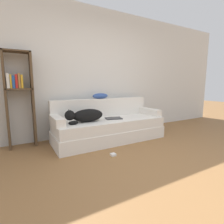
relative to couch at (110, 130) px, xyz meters
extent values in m
plane|color=olive|center=(-0.03, -1.62, -0.21)|extent=(20.00, 20.00, 0.00)
cube|color=silver|center=(-0.03, 0.63, 1.14)|extent=(7.94, 0.06, 2.70)
cube|color=silver|center=(0.00, 0.00, -0.09)|extent=(2.17, 0.81, 0.24)
cube|color=silver|center=(0.00, -0.01, 0.12)|extent=(2.13, 0.77, 0.19)
cube|color=silver|center=(0.00, 0.34, 0.41)|extent=(2.13, 0.15, 0.37)
cube|color=silver|center=(-1.01, -0.01, 0.29)|extent=(0.15, 0.62, 0.14)
cube|color=silver|center=(1.01, -0.01, 0.29)|extent=(0.15, 0.62, 0.14)
ellipsoid|color=black|center=(-0.47, -0.04, 0.33)|extent=(0.57, 0.23, 0.23)
sphere|color=black|center=(-0.80, -0.04, 0.37)|extent=(0.17, 0.17, 0.17)
cone|color=black|center=(-0.80, -0.09, 0.43)|extent=(0.06, 0.06, 0.08)
cone|color=black|center=(-0.80, 0.00, 0.43)|extent=(0.06, 0.06, 0.08)
ellipsoid|color=black|center=(-0.77, -0.15, 0.25)|extent=(0.17, 0.06, 0.07)
cube|color=#2D2D30|center=(0.08, -0.02, 0.23)|extent=(0.36, 0.29, 0.02)
ellipsoid|color=#335199|center=(-0.03, 0.35, 0.65)|extent=(0.34, 0.16, 0.11)
cube|color=#4C3823|center=(-1.72, 0.45, 0.61)|extent=(0.04, 0.26, 1.65)
cube|color=#4C3823|center=(-1.31, 0.45, 0.61)|extent=(0.04, 0.26, 1.65)
cube|color=#4C3823|center=(-1.52, 0.45, 1.43)|extent=(0.42, 0.26, 0.02)
cube|color=#4C3823|center=(-1.52, 0.45, 0.81)|extent=(0.42, 0.26, 0.02)
cube|color=silver|center=(-1.67, 0.43, 0.94)|extent=(0.04, 0.20, 0.24)
cube|color=gold|center=(-1.63, 0.43, 0.93)|extent=(0.02, 0.20, 0.22)
cube|color=#234C93|center=(-1.59, 0.43, 0.93)|extent=(0.04, 0.20, 0.20)
cube|color=red|center=(-1.55, 0.43, 0.94)|extent=(0.04, 0.20, 0.23)
cube|color=olive|center=(-1.51, 0.43, 0.95)|extent=(0.03, 0.20, 0.25)
cube|color=gold|center=(-1.47, 0.43, 0.94)|extent=(0.03, 0.20, 0.22)
cube|color=white|center=(-0.33, -0.71, -0.19)|extent=(0.08, 0.08, 0.03)
camera|label=1|loc=(-1.62, -2.95, 0.89)|focal=28.00mm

